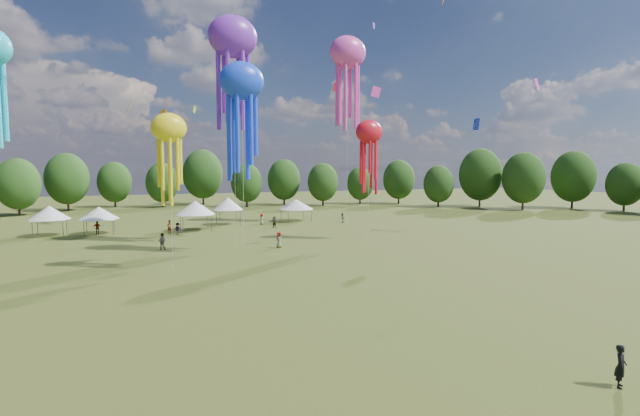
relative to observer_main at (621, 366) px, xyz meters
name	(u,v)px	position (x,y,z in m)	size (l,w,h in m)	color
ground	(424,391)	(-7.50, 2.65, -0.87)	(300.00, 300.00, 0.00)	#384416
observer_main	(621,366)	(0.00, 0.00, 0.00)	(0.63, 0.42, 1.74)	black
spectator_near	(162,242)	(-15.33, 39.82, 0.02)	(0.87, 0.67, 1.78)	gray
spectators_far	(236,225)	(-5.02, 51.33, -0.02)	(36.74, 22.13, 1.83)	gray
festival_tents	(188,208)	(-10.75, 56.98, 2.17)	(40.55, 11.73, 4.27)	#47474C
show_kites	(247,80)	(-4.76, 44.45, 18.73)	(50.84, 28.20, 29.40)	#1B43FB
treeline	(179,182)	(-11.36, 65.16, 5.67)	(201.57, 95.24, 13.43)	#38281C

